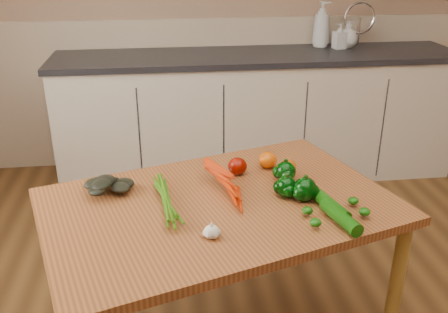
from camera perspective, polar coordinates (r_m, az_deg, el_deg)
room at (r=1.52m, az=11.22°, el=8.49°), size 4.04×5.04×2.64m
counter_run at (r=3.67m, az=3.93°, el=4.94°), size 2.84×0.64×1.14m
table at (r=1.96m, az=-0.54°, el=-7.24°), size 1.51×1.20×0.70m
soap_bottle_a at (r=3.81m, az=11.09°, el=14.62°), size 0.18×0.17×0.32m
soap_bottle_b at (r=3.77m, az=13.09°, el=13.26°), size 0.10×0.09×0.18m
soap_bottle_c at (r=3.82m, az=13.96°, el=13.37°), size 0.20×0.20×0.19m
carrot_bunch at (r=1.94m, az=-1.94°, el=-3.83°), size 0.29×0.25×0.07m
leafy_greens at (r=2.01m, az=-12.92°, el=-2.94°), size 0.19×0.17×0.09m
garlic_bulb at (r=1.70m, az=-1.43°, el=-8.60°), size 0.05×0.05×0.05m
pepper_a at (r=1.96m, az=7.12°, el=-3.44°), size 0.08×0.08×0.08m
pepper_b at (r=2.08m, az=7.02°, el=-1.75°), size 0.09×0.09×0.09m
pepper_c at (r=1.94m, az=9.25°, el=-3.73°), size 0.09×0.09×0.09m
tomato_a at (r=2.13m, az=1.55°, el=-1.10°), size 0.08×0.08×0.07m
tomato_b at (r=2.20m, az=5.03°, el=-0.39°), size 0.08×0.08×0.07m
tomato_c at (r=2.15m, az=7.28°, el=-1.19°), size 0.07×0.07×0.07m
zucchini_a at (r=1.89m, az=12.11°, el=-5.50°), size 0.10×0.20×0.05m
zucchini_b at (r=1.82m, az=13.18°, el=-6.75°), size 0.10×0.21×0.05m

